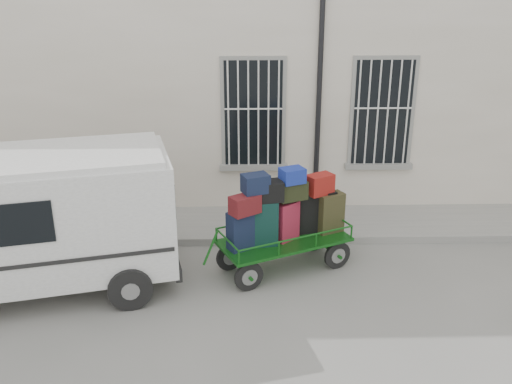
{
  "coord_description": "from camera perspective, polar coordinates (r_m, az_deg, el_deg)",
  "views": [
    {
      "loc": [
        -0.63,
        -8.67,
        5.02
      ],
      "look_at": [
        -0.39,
        1.0,
        1.26
      ],
      "focal_mm": 40.0,
      "sensor_mm": 36.0,
      "label": 1
    }
  ],
  "objects": [
    {
      "name": "ground",
      "position": [
        10.04,
        2.42,
        -8.8
      ],
      "size": [
        80.0,
        80.0,
        0.0
      ],
      "primitive_type": "plane",
      "color": "slate",
      "rests_on": "ground"
    },
    {
      "name": "sidewalk",
      "position": [
        11.96,
        1.75,
        -3.21
      ],
      "size": [
        24.0,
        1.7,
        0.15
      ],
      "primitive_type": "cube",
      "color": "gray",
      "rests_on": "ground"
    },
    {
      "name": "luggage_cart",
      "position": [
        9.94,
        2.75,
        -2.64
      ],
      "size": [
        2.67,
        1.89,
        1.92
      ],
      "rotation": [
        0.0,
        0.0,
        0.43
      ],
      "color": "black",
      "rests_on": "ground"
    },
    {
      "name": "van",
      "position": [
        9.86,
        -22.05,
        -2.27
      ],
      "size": [
        5.0,
        2.98,
        2.36
      ],
      "rotation": [
        0.0,
        0.0,
        0.23
      ],
      "color": "silver",
      "rests_on": "ground"
    },
    {
      "name": "building",
      "position": [
        14.33,
        1.16,
        13.11
      ],
      "size": [
        24.0,
        5.15,
        6.0
      ],
      "color": "beige",
      "rests_on": "ground"
    }
  ]
}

